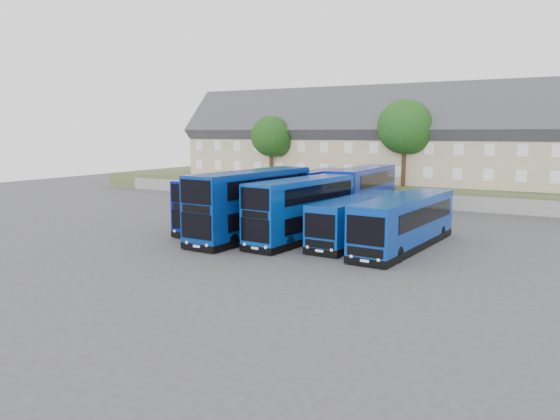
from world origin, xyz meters
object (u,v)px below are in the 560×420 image
at_px(tree_mid, 406,129).
at_px(tree_west, 273,138).
at_px(dd_front_mid, 251,205).
at_px(dd_front_left, 224,203).
at_px(coach_east_a, 358,220).

bearing_deg(tree_mid, tree_west, -178.21).
bearing_deg(dd_front_mid, tree_mid, 82.50).
height_order(dd_front_left, dd_front_mid, dd_front_mid).
height_order(dd_front_mid, coach_east_a, dd_front_mid).
bearing_deg(dd_front_mid, tree_west, 120.02).
distance_m(dd_front_mid, coach_east_a, 7.89).
relative_size(dd_front_left, tree_west, 1.38).
relative_size(dd_front_left, tree_mid, 1.15).
xyz_separation_m(dd_front_mid, tree_mid, (4.52, 23.43, 5.66)).
xyz_separation_m(dd_front_left, dd_front_mid, (3.92, -2.03, 0.36)).
relative_size(dd_front_mid, tree_mid, 1.35).
relative_size(tree_west, tree_mid, 0.83).
distance_m(tree_west, tree_mid, 16.04).
height_order(coach_east_a, tree_mid, tree_mid).
relative_size(coach_east_a, tree_west, 1.53).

